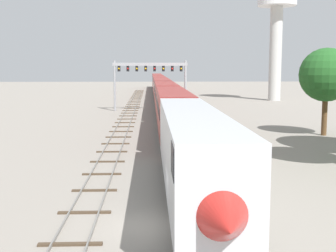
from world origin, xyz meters
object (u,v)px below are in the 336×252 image
passenger_train (162,90)px  water_tower (277,8)px  signal_gantry (150,74)px  trackside_tree_left (326,75)px

passenger_train → water_tower: 30.22m
water_tower → signal_gantry: bearing=-140.7°
signal_gantry → water_tower: bearing=39.3°
passenger_train → water_tower: bearing=16.1°
water_tower → trackside_tree_left: (-8.23, -49.07, -13.02)m
passenger_train → water_tower: water_tower is taller
signal_gantry → water_tower: water_tower is taller
passenger_train → signal_gantry: 15.25m
signal_gantry → water_tower: 36.66m
water_tower → trackside_tree_left: size_ratio=2.80×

